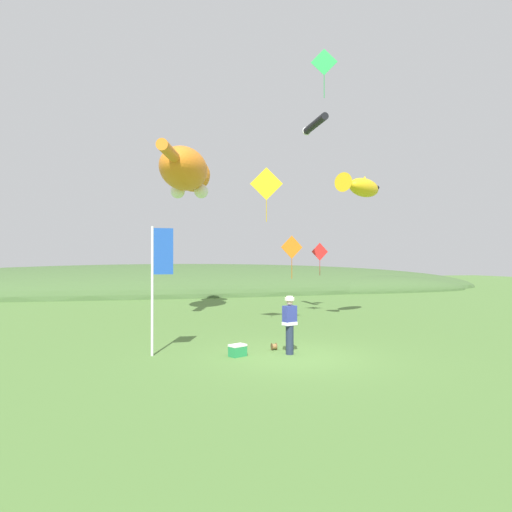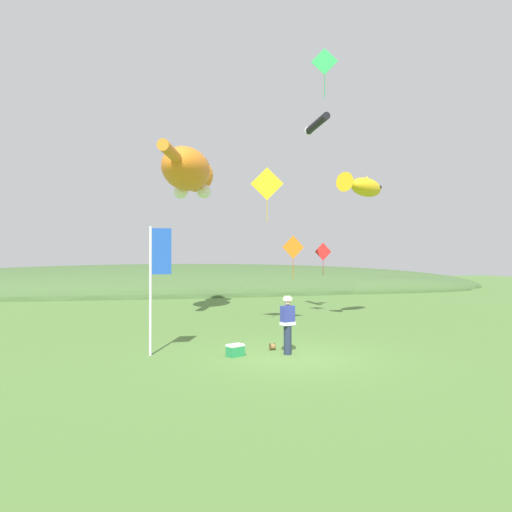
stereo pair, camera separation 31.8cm
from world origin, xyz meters
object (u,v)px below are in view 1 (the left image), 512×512
kite_spool (274,347)px  kite_diamond_orange (292,248)px  kite_fish_windsock (361,187)px  festival_banner_pole (158,271)px  kite_diamond_red (320,252)px  festival_attendant (290,323)px  picnic_cooler (238,350)px  kite_giant_cat (186,171)px  kite_tube_streamer (315,124)px  kite_diamond_gold (266,184)px  kite_diamond_green (324,63)px

kite_spool → kite_diamond_orange: bearing=64.1°
kite_spool → kite_fish_windsock: 10.28m
festival_banner_pole → kite_diamond_red: (10.43, 11.50, 0.82)m
festival_attendant → kite_diamond_red: bearing=62.2°
picnic_cooler → kite_giant_cat: kite_giant_cat is taller
festival_attendant → kite_giant_cat: bearing=98.7°
kite_spool → festival_banner_pole: (-3.63, 0.18, 2.43)m
kite_giant_cat → kite_tube_streamer: (5.80, -3.77, 1.93)m
festival_banner_pole → kite_giant_cat: (2.17, 10.31, 5.06)m
picnic_cooler → kite_diamond_orange: 8.04m
festival_attendant → kite_diamond_gold: (0.80, 4.94, 5.07)m
kite_diamond_green → kite_diamond_gold: bearing=140.1°
kite_spool → kite_diamond_gold: kite_diamond_gold is taller
kite_diamond_red → kite_tube_streamer: bearing=-116.4°
kite_tube_streamer → kite_spool: bearing=-122.9°
festival_attendant → kite_spool: festival_attendant is taller
festival_attendant → picnic_cooler: festival_attendant is taller
festival_attendant → kite_spool: 1.16m
kite_giant_cat → kite_diamond_green: bearing=-60.8°
kite_diamond_green → kite_diamond_gold: (-1.89, 1.58, -4.63)m
festival_attendant → kite_spool: (-0.25, 0.76, -0.84)m
picnic_cooler → kite_giant_cat: 13.35m
kite_diamond_green → kite_diamond_orange: kite_diamond_green is taller
kite_diamond_gold → festival_attendant: bearing=-99.2°
kite_fish_windsock → kite_tube_streamer: (-1.76, 1.29, 3.18)m
kite_tube_streamer → kite_diamond_red: kite_tube_streamer is taller
kite_giant_cat → kite_diamond_green: (4.41, -7.88, 3.06)m
picnic_cooler → kite_giant_cat: bearing=90.6°
kite_diamond_red → kite_diamond_orange: size_ratio=1.02×
kite_diamond_gold → kite_diamond_green: bearing=-39.9°
kite_spool → festival_attendant: bearing=-71.8°
kite_giant_cat → kite_diamond_gold: kite_giant_cat is taller
festival_banner_pole → kite_diamond_green: size_ratio=1.99×
kite_giant_cat → kite_fish_windsock: bearing=-33.8°
festival_banner_pole → kite_fish_windsock: (9.73, 5.25, 3.80)m
kite_fish_windsock → kite_diamond_red: kite_fish_windsock is taller
festival_banner_pole → kite_giant_cat: kite_giant_cat is taller
kite_giant_cat → kite_fish_windsock: (7.57, -5.06, -1.25)m
kite_giant_cat → kite_tube_streamer: kite_tube_streamer is taller
festival_attendant → festival_banner_pole: (-3.88, 0.94, 1.59)m
festival_attendant → kite_tube_streamer: size_ratio=0.69×
picnic_cooler → festival_banner_pole: 3.38m
festival_banner_pole → kite_fish_windsock: size_ratio=1.21×
kite_diamond_red → festival_attendant: bearing=-117.8°
kite_diamond_red → kite_diamond_orange: 7.39m
kite_giant_cat → kite_diamond_red: bearing=8.2°
festival_attendant → festival_banner_pole: bearing=166.4°
kite_fish_windsock → kite_diamond_gold: (-5.05, -1.25, -0.32)m
kite_fish_windsock → kite_diamond_gold: size_ratio=1.42×
picnic_cooler → kite_diamond_red: bearing=56.5°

